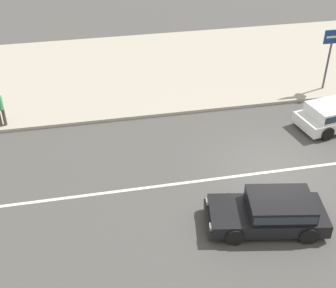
# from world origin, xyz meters

# --- Properties ---
(ground_plane) EXTENTS (160.00, 160.00, 0.00)m
(ground_plane) POSITION_xyz_m (0.00, 0.00, 0.00)
(ground_plane) COLOR #4C4947
(lane_centre_stripe) EXTENTS (50.40, 0.14, 0.01)m
(lane_centre_stripe) POSITION_xyz_m (0.00, 0.00, 0.00)
(lane_centre_stripe) COLOR silver
(lane_centre_stripe) RESTS_ON ground
(kerb_strip) EXTENTS (68.00, 10.00, 0.15)m
(kerb_strip) POSITION_xyz_m (0.00, 9.90, 0.07)
(kerb_strip) COLOR #ADA393
(kerb_strip) RESTS_ON ground
(hatchback_black_2) EXTENTS (4.07, 2.34, 1.10)m
(hatchback_black_2) POSITION_xyz_m (-1.18, -2.69, 0.59)
(hatchback_black_2) COLOR black
(hatchback_black_2) RESTS_ON ground
(hatchback_white_5) EXTENTS (3.83, 2.19, 1.10)m
(hatchback_white_5) POSITION_xyz_m (3.89, 2.59, 0.59)
(hatchback_white_5) COLOR white
(hatchback_white_5) RESTS_ON ground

